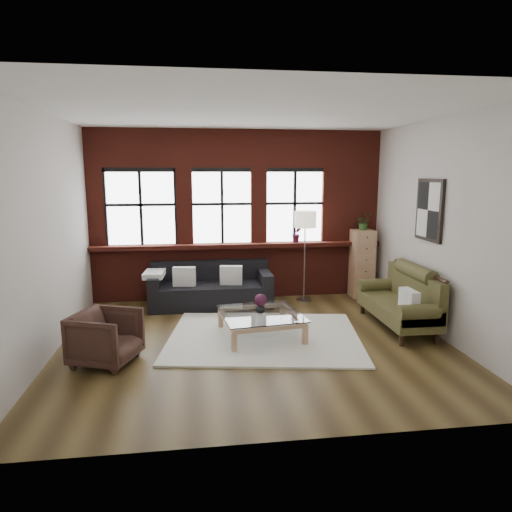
{
  "coord_description": "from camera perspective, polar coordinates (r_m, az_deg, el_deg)",
  "views": [
    {
      "loc": [
        -0.82,
        -6.21,
        2.41
      ],
      "look_at": [
        0.1,
        0.6,
        1.15
      ],
      "focal_mm": 32.0,
      "sensor_mm": 36.0,
      "label": 1
    }
  ],
  "objects": [
    {
      "name": "wall_right",
      "position": [
        7.21,
        22.08,
        3.17
      ],
      "size": [
        0.0,
        5.0,
        5.0
      ],
      "primitive_type": "plane",
      "rotation": [
        1.57,
        0.0,
        -1.57
      ],
      "color": "beige",
      "rests_on": "ground"
    },
    {
      "name": "armchair",
      "position": [
        6.19,
        -18.25,
        -9.67
      ],
      "size": [
        0.96,
        0.95,
        0.68
      ],
      "primitive_type": "imported",
      "rotation": [
        0.0,
        0.0,
        1.21
      ],
      "color": "#38221C",
      "rests_on": "floor"
    },
    {
      "name": "wall_front",
      "position": [
        3.89,
        4.66,
        -1.69
      ],
      "size": [
        5.5,
        0.0,
        5.5
      ],
      "primitive_type": "plane",
      "rotation": [
        -1.57,
        0.0,
        0.0
      ],
      "color": "beige",
      "rests_on": "ground"
    },
    {
      "name": "floor_lamp",
      "position": [
        8.59,
        6.1,
        0.41
      ],
      "size": [
        0.4,
        0.4,
        1.86
      ],
      "primitive_type": null,
      "color": "#A5A5A8",
      "rests_on": "floor"
    },
    {
      "name": "window_left",
      "position": [
        8.74,
        -14.18,
        5.75
      ],
      "size": [
        1.38,
        0.1,
        1.5
      ],
      "primitive_type": null,
      "color": "black",
      "rests_on": "brick_backwall"
    },
    {
      "name": "wall_back",
      "position": [
        8.79,
        -2.31,
        5.09
      ],
      "size": [
        5.5,
        0.0,
        5.5
      ],
      "primitive_type": "plane",
      "rotation": [
        1.57,
        0.0,
        0.0
      ],
      "color": "beige",
      "rests_on": "ground"
    },
    {
      "name": "wall_poster",
      "position": [
        7.43,
        20.87,
        5.39
      ],
      "size": [
        0.05,
        0.74,
        0.94
      ],
      "primitive_type": null,
      "color": "black",
      "rests_on": "wall_right"
    },
    {
      "name": "vintage_settee",
      "position": [
        7.5,
        17.27,
        -5.08
      ],
      "size": [
        0.79,
        1.77,
        0.94
      ],
      "primitive_type": null,
      "color": "#484421",
      "rests_on": "floor"
    },
    {
      "name": "window_mid",
      "position": [
        8.7,
        -4.27,
        6.01
      ],
      "size": [
        1.38,
        0.1,
        1.5
      ],
      "primitive_type": null,
      "color": "black",
      "rests_on": "brick_backwall"
    },
    {
      "name": "brick_backwall",
      "position": [
        8.73,
        -2.28,
        5.06
      ],
      "size": [
        5.5,
        0.12,
        3.2
      ],
      "primitive_type": null,
      "color": "maroon",
      "rests_on": "floor"
    },
    {
      "name": "dark_sofa",
      "position": [
        8.36,
        -5.68,
        -3.59
      ],
      "size": [
        2.19,
        0.89,
        0.79
      ],
      "primitive_type": null,
      "color": "black",
      "rests_on": "floor"
    },
    {
      "name": "ceiling",
      "position": [
        6.31,
        -0.18,
        17.57
      ],
      "size": [
        5.5,
        5.5,
        0.0
      ],
      "primitive_type": "plane",
      "rotation": [
        3.14,
        0.0,
        0.0
      ],
      "color": "white",
      "rests_on": "ground"
    },
    {
      "name": "shag_rug",
      "position": [
        6.85,
        1.02,
        -10.07
      ],
      "size": [
        3.09,
        2.59,
        0.03
      ],
      "primitive_type": "cube",
      "rotation": [
        0.0,
        0.0,
        -0.16
      ],
      "color": "white",
      "rests_on": "floor"
    },
    {
      "name": "potted_plant_top",
      "position": [
        9.02,
        13.32,
        4.16
      ],
      "size": [
        0.29,
        0.25,
        0.31
      ],
      "primitive_type": "imported",
      "rotation": [
        0.0,
        0.0,
        -0.04
      ],
      "color": "#2D5923",
      "rests_on": "drawer_chest"
    },
    {
      "name": "pillow_settee",
      "position": [
        6.97,
        18.58,
        -5.38
      ],
      "size": [
        0.16,
        0.39,
        0.34
      ],
      "primitive_type": "cube",
      "rotation": [
        0.0,
        0.0,
        0.05
      ],
      "color": "white",
      "rests_on": "vintage_settee"
    },
    {
      "name": "sill_plant",
      "position": [
        8.83,
        5.14,
        2.8
      ],
      "size": [
        0.21,
        0.18,
        0.34
      ],
      "primitive_type": "imported",
      "rotation": [
        0.0,
        0.0,
        0.14
      ],
      "color": "#4B1933",
      "rests_on": "sill_ledge"
    },
    {
      "name": "pillow_b",
      "position": [
        8.24,
        -3.13,
        -2.4
      ],
      "size": [
        0.42,
        0.2,
        0.34
      ],
      "primitive_type": "cube",
      "rotation": [
        0.0,
        0.0,
        -0.15
      ],
      "color": "white",
      "rests_on": "dark_sofa"
    },
    {
      "name": "sill_ledge",
      "position": [
        8.71,
        -2.19,
        1.33
      ],
      "size": [
        5.5,
        0.3,
        0.08
      ],
      "primitive_type": "cube",
      "color": "maroon",
      "rests_on": "brick_backwall"
    },
    {
      "name": "drawer_chest",
      "position": [
        9.14,
        13.11,
        -0.93
      ],
      "size": [
        0.41,
        0.41,
        1.32
      ],
      "primitive_type": "cube",
      "color": "tan",
      "rests_on": "floor"
    },
    {
      "name": "floor",
      "position": [
        6.71,
        -0.16,
        -10.65
      ],
      "size": [
        5.5,
        5.5,
        0.0
      ],
      "primitive_type": "plane",
      "color": "#433218",
      "rests_on": "ground"
    },
    {
      "name": "window_right",
      "position": [
        8.9,
        4.82,
        6.1
      ],
      "size": [
        1.38,
        0.1,
        1.5
      ],
      "primitive_type": null,
      "color": "black",
      "rests_on": "brick_backwall"
    },
    {
      "name": "coffee_table",
      "position": [
        6.84,
        0.58,
        -8.63
      ],
      "size": [
        1.27,
        1.27,
        0.38
      ],
      "primitive_type": null,
      "rotation": [
        0.0,
        0.0,
        0.12
      ],
      "color": "tan",
      "rests_on": "shag_rug"
    },
    {
      "name": "pillow_a",
      "position": [
        8.22,
        -8.95,
        -2.55
      ],
      "size": [
        0.41,
        0.18,
        0.34
      ],
      "primitive_type": "cube",
      "rotation": [
        0.0,
        0.0,
        -0.1
      ],
      "color": "white",
      "rests_on": "dark_sofa"
    },
    {
      "name": "vase",
      "position": [
        6.76,
        0.58,
        -6.48
      ],
      "size": [
        0.18,
        0.18,
        0.16
      ],
      "primitive_type": "imported",
      "rotation": [
        0.0,
        0.0,
        -0.24
      ],
      "color": "#B2B2B2",
      "rests_on": "coffee_table"
    },
    {
      "name": "wall_left",
      "position": [
        6.56,
        -24.77,
        2.33
      ],
      "size": [
        0.0,
        5.0,
        5.0
      ],
      "primitive_type": "plane",
      "rotation": [
        1.57,
        0.0,
        1.57
      ],
      "color": "beige",
      "rests_on": "ground"
    },
    {
      "name": "flowers",
      "position": [
        6.72,
        0.59,
        -5.54
      ],
      "size": [
        0.18,
        0.18,
        0.18
      ],
      "primitive_type": "sphere",
      "color": "#4B1933",
      "rests_on": "vase"
    }
  ]
}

